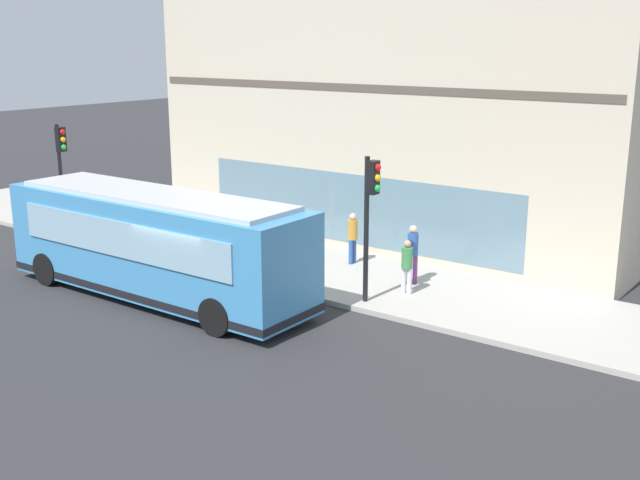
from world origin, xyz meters
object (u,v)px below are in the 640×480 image
object	(u,v)px
traffic_light_near_corner	(370,202)
pedestrian_by_light_pole	(413,250)
city_bus_nearside	(155,245)
fire_hydrant	(256,262)
pedestrian_near_hydrant	(241,224)
traffic_light_down_block	(61,157)
pedestrian_near_building_entrance	(407,263)
pedestrian_walking_along_curb	(353,235)

from	to	relation	value
traffic_light_near_corner	pedestrian_by_light_pole	distance (m)	2.85
city_bus_nearside	fire_hydrant	xyz separation A→B (m)	(3.08, -1.03, -1.04)
city_bus_nearside	pedestrian_near_hydrant	size ratio (longest dim) A/B	5.67
traffic_light_down_block	pedestrian_near_building_entrance	distance (m)	14.42
pedestrian_walking_along_curb	pedestrian_near_hydrant	bearing A→B (deg)	109.46
pedestrian_walking_along_curb	pedestrian_near_building_entrance	distance (m)	3.39
fire_hydrant	pedestrian_walking_along_curb	bearing A→B (deg)	-33.41
city_bus_nearside	pedestrian_walking_along_curb	world-z (taller)	city_bus_nearside
traffic_light_near_corner	pedestrian_by_light_pole	bearing A→B (deg)	-2.45
pedestrian_walking_along_curb	pedestrian_near_building_entrance	world-z (taller)	pedestrian_walking_along_curb
fire_hydrant	pedestrian_near_hydrant	bearing A→B (deg)	52.96
pedestrian_by_light_pole	traffic_light_down_block	bearing A→B (deg)	98.63
traffic_light_down_block	pedestrian_walking_along_curb	distance (m)	11.75
pedestrian_near_building_entrance	pedestrian_walking_along_curb	bearing A→B (deg)	61.30
city_bus_nearside	pedestrian_near_building_entrance	xyz separation A→B (m)	(4.17, -5.80, -0.50)
fire_hydrant	traffic_light_near_corner	bearing A→B (deg)	-92.07
traffic_light_near_corner	traffic_light_down_block	xyz separation A→B (m)	(0.10, 13.78, -0.02)
city_bus_nearside	pedestrian_near_building_entrance	size ratio (longest dim) A/B	6.38
pedestrian_walking_along_curb	pedestrian_near_building_entrance	bearing A→B (deg)	-118.70
pedestrian_by_light_pole	pedestrian_walking_along_curb	bearing A→B (deg)	75.67
city_bus_nearside	traffic_light_near_corner	size ratio (longest dim) A/B	2.48
city_bus_nearside	pedestrian_walking_along_curb	distance (m)	6.46
pedestrian_by_light_pole	pedestrian_walking_along_curb	distance (m)	2.68
fire_hydrant	pedestrian_by_light_pole	xyz separation A→B (m)	(2.05, -4.39, 0.66)
traffic_light_near_corner	pedestrian_near_building_entrance	xyz separation A→B (m)	(1.24, -0.47, -1.92)
fire_hydrant	pedestrian_near_hydrant	xyz separation A→B (m)	(1.42, 1.88, 0.66)
city_bus_nearside	traffic_light_near_corner	bearing A→B (deg)	-61.21
pedestrian_near_hydrant	city_bus_nearside	bearing A→B (deg)	-169.39
traffic_light_down_block	pedestrian_by_light_pole	bearing A→B (deg)	-81.37
fire_hydrant	pedestrian_walking_along_curb	distance (m)	3.30
city_bus_nearside	fire_hydrant	world-z (taller)	city_bus_nearside
pedestrian_near_building_entrance	city_bus_nearside	bearing A→B (deg)	125.72
pedestrian_walking_along_curb	pedestrian_near_building_entrance	xyz separation A→B (m)	(-1.63, -2.97, -0.06)
city_bus_nearside	pedestrian_by_light_pole	bearing A→B (deg)	-46.58
traffic_light_down_block	pedestrian_by_light_pole	distance (m)	14.14
city_bus_nearside	pedestrian_walking_along_curb	size ratio (longest dim) A/B	6.04
pedestrian_near_hydrant	pedestrian_near_building_entrance	xyz separation A→B (m)	(-0.33, -6.64, -0.13)
fire_hydrant	pedestrian_near_hydrant	distance (m)	2.44
pedestrian_near_building_entrance	pedestrian_by_light_pole	bearing A→B (deg)	21.20
pedestrian_near_hydrant	pedestrian_near_building_entrance	distance (m)	6.65
fire_hydrant	pedestrian_near_building_entrance	distance (m)	4.91
fire_hydrant	pedestrian_near_building_entrance	world-z (taller)	pedestrian_near_building_entrance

